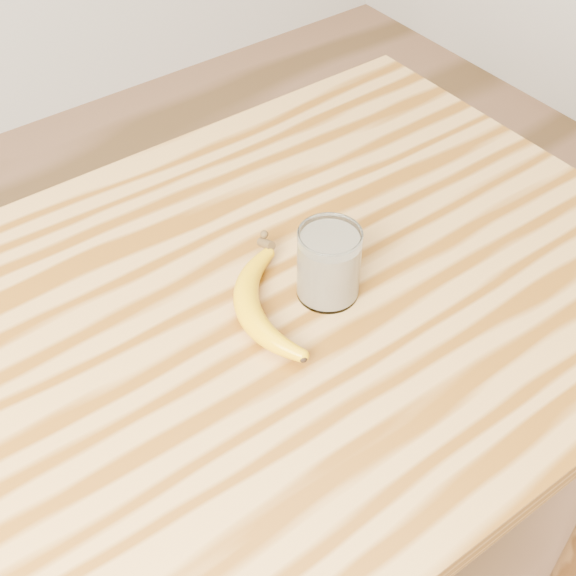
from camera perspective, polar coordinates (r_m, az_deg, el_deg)
table at (r=1.13m, az=-2.98°, el=-6.59°), size 1.20×0.80×0.90m
smoothie_glass at (r=1.03m, az=2.91°, el=1.68°), size 0.08×0.08×0.10m
banana at (r=1.02m, az=-2.94°, el=-1.41°), size 0.20×0.30×0.03m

